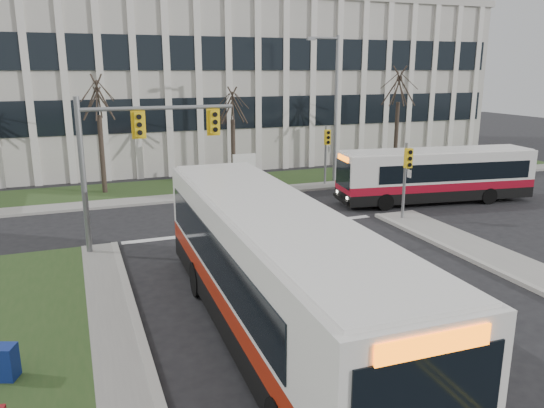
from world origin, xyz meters
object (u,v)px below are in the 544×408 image
Objects in this scene: streetlight at (334,102)px; bus_cross at (435,177)px; bus_main at (272,275)px; directory_sign at (244,167)px; newspaper_box_blue at (5,365)px.

streetlight is 8.22m from bus_cross.
bus_cross is at bearing 40.02° from bus_main.
bus_main reaches higher than bus_cross.
newspaper_box_blue is (-12.00, -18.98, -0.70)m from directory_sign.
bus_main is (-10.91, -17.83, -3.37)m from streetlight.
bus_cross is at bearing -43.40° from directory_sign.
streetlight is at bearing 66.13° from newspaper_box_blue.
directory_sign is 22.46m from newspaper_box_blue.
streetlight is 21.17m from bus_main.
streetlight is 9.68× the size of newspaper_box_blue.
bus_main is 6.76m from newspaper_box_blue.
streetlight reaches higher than bus_cross.
bus_main is at bearing 19.58° from newspaper_box_blue.
directory_sign is at bearing 166.77° from streetlight.
bus_main is (-5.38, -19.13, 0.65)m from directory_sign.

